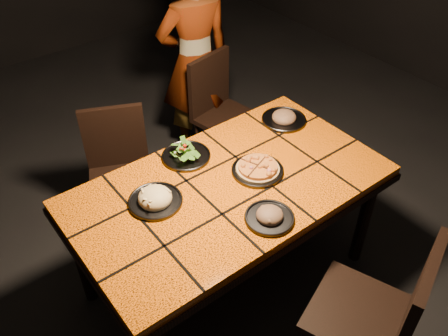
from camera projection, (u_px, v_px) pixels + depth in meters
room_shell at (230, 46)px, 1.92m from camera, size 6.04×7.04×3.08m
dining_table at (229, 195)px, 2.45m from camera, size 1.62×0.92×0.75m
chair_near at (382, 313)px, 2.06m from camera, size 0.55×0.55×0.95m
chair_far_left at (119, 165)px, 2.93m from camera, size 0.50×0.50×0.84m
chair_far_right at (219, 106)px, 3.43m from camera, size 0.46×0.46×0.86m
diner at (195, 61)px, 3.39m from camera, size 0.61×0.46×1.52m
plate_pizza at (258, 169)px, 2.46m from camera, size 0.29×0.29×0.04m
plate_pasta at (155, 199)px, 2.28m from camera, size 0.27×0.27×0.09m
plate_salad at (186, 154)px, 2.55m from camera, size 0.26×0.26×0.07m
plate_mushroom_a at (270, 216)px, 2.20m from camera, size 0.23×0.23×0.08m
plate_mushroom_b at (284, 118)px, 2.81m from camera, size 0.27×0.27×0.09m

